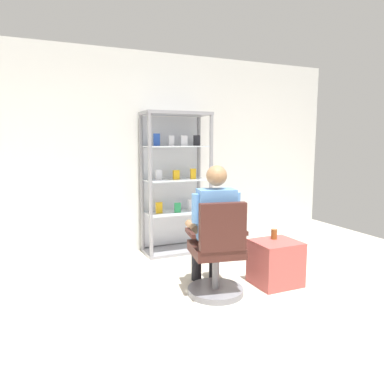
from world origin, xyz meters
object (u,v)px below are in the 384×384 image
Objects in this scene: display_cabinet_main at (175,182)px; office_chair at (217,258)px; storage_crate at (275,263)px; tea_glass at (274,234)px; seated_shopkeeper at (213,222)px.

display_cabinet_main reaches higher than office_chair.
storage_crate is at bearing 1.98° from office_chair.
tea_glass reaches higher than storage_crate.
display_cabinet_main is 1.69m from office_chair.
display_cabinet_main reaches higher than storage_crate.
seated_shopkeeper is 0.74m from tea_glass.
display_cabinet_main is 4.03× the size of storage_crate.
seated_shopkeeper is at bearing -95.04° from display_cabinet_main.
storage_crate is (0.55, -1.56, -0.73)m from display_cabinet_main.
office_chair is 2.04× the size of storage_crate.
storage_crate is at bearing -70.46° from display_cabinet_main.
storage_crate is (0.68, -0.14, -0.48)m from seated_shopkeeper.
tea_glass is (0.74, 0.11, 0.13)m from office_chair.
office_chair is 0.36m from seated_shopkeeper.
display_cabinet_main is 1.98× the size of office_chair.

